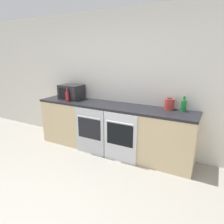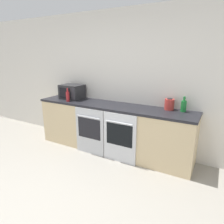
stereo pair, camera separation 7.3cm
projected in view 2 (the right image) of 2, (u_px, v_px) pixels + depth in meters
name	position (u px, v px, depth m)	size (l,w,h in m)	color
wall_back	(120.00, 82.00, 3.83)	(10.00, 0.06, 2.60)	silver
counter_back	(112.00, 128.00, 3.80)	(3.04, 0.61, 0.92)	#D1B789
oven_left	(90.00, 131.00, 3.68)	(0.60, 0.06, 0.87)	#B7BABF
oven_right	(120.00, 138.00, 3.39)	(0.60, 0.06, 0.87)	silver
microwave	(72.00, 92.00, 4.13)	(0.46, 0.35, 0.29)	#232326
bottle_green	(184.00, 106.00, 3.20)	(0.09, 0.09, 0.25)	#19722D
bottle_red	(68.00, 96.00, 3.90)	(0.07, 0.07, 0.26)	maroon
kettle	(169.00, 104.00, 3.32)	(0.16, 0.16, 0.19)	#B2332D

